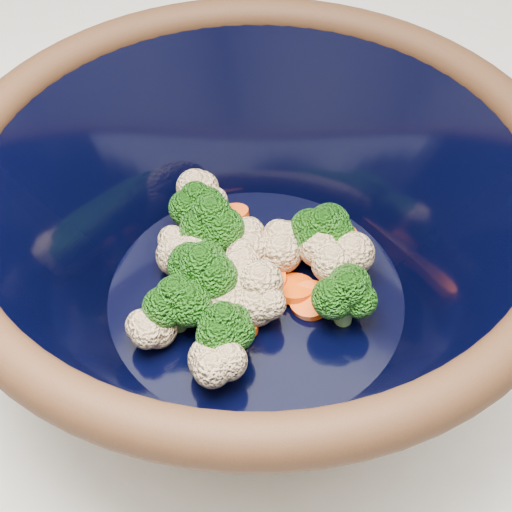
# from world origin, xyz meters

# --- Properties ---
(mixing_bowl) EXTENTS (0.45, 0.45, 0.16)m
(mixing_bowl) POSITION_xyz_m (-0.08, -0.05, 0.99)
(mixing_bowl) COLOR black
(mixing_bowl) RESTS_ON counter
(vegetable_pile) EXTENTS (0.17, 0.17, 0.05)m
(vegetable_pile) POSITION_xyz_m (-0.09, -0.05, 0.96)
(vegetable_pile) COLOR #608442
(vegetable_pile) RESTS_ON mixing_bowl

